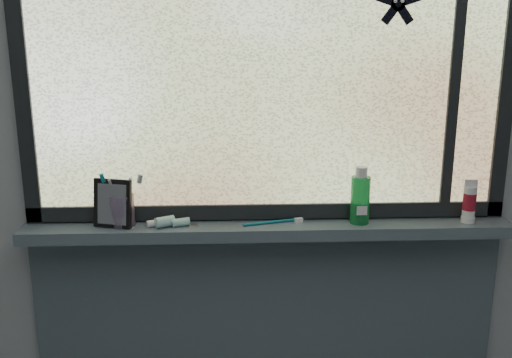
{
  "coord_description": "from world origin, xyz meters",
  "views": [
    {
      "loc": [
        -0.12,
        -0.55,
        1.63
      ],
      "look_at": [
        -0.05,
        1.05,
        1.22
      ],
      "focal_mm": 40.0,
      "sensor_mm": 36.0,
      "label": 1
    }
  ],
  "objects": [
    {
      "name": "frame_right",
      "position": [
        0.78,
        1.28,
        1.53
      ],
      "size": [
        0.05,
        0.03,
        1.1
      ],
      "primitive_type": "cube",
      "color": "black",
      "rests_on": "wall_back"
    },
    {
      "name": "cream_tube",
      "position": [
        0.66,
        1.22,
        1.1
      ],
      "size": [
        0.05,
        0.05,
        0.1
      ],
      "primitive_type": "cylinder",
      "rotation": [
        0.0,
        0.0,
        -0.33
      ],
      "color": "silver",
      "rests_on": "windowsill"
    },
    {
      "name": "frame_left",
      "position": [
        -0.78,
        1.28,
        1.53
      ],
      "size": [
        0.05,
        0.03,
        1.1
      ],
      "primitive_type": "cube",
      "color": "black",
      "rests_on": "wall_back"
    },
    {
      "name": "frame_mullion",
      "position": [
        0.6,
        1.28,
        1.53
      ],
      "size": [
        0.03,
        0.03,
        1.0
      ],
      "primitive_type": "cube",
      "color": "black",
      "rests_on": "wall_back"
    },
    {
      "name": "toothbrush_cup",
      "position": [
        -0.48,
        1.24,
        1.07
      ],
      "size": [
        0.1,
        0.1,
        0.1
      ],
      "primitive_type": "cylinder",
      "rotation": [
        0.0,
        0.0,
        0.34
      ],
      "color": "#B392C1",
      "rests_on": "windowsill"
    },
    {
      "name": "sill_apron",
      "position": [
        0.0,
        1.29,
        0.49
      ],
      "size": [
        1.62,
        0.02,
        0.98
      ],
      "primitive_type": "cube",
      "color": "#485660",
      "rests_on": "floor"
    },
    {
      "name": "frame_bottom",
      "position": [
        0.0,
        1.28,
        1.05
      ],
      "size": [
        1.6,
        0.03,
        0.05
      ],
      "primitive_type": "cube",
      "color": "black",
      "rests_on": "windowsill"
    },
    {
      "name": "wall_back",
      "position": [
        0.0,
        1.3,
        1.25
      ],
      "size": [
        3.0,
        0.01,
        2.5
      ],
      "primitive_type": "cube",
      "color": "#9EA3A8",
      "rests_on": "ground"
    },
    {
      "name": "toothbrush_lying",
      "position": [
        -0.0,
        1.23,
        1.03
      ],
      "size": [
        0.22,
        0.08,
        0.01
      ],
      "primitive_type": null,
      "rotation": [
        0.0,
        0.0,
        0.27
      ],
      "color": "#0E6C7F",
      "rests_on": "windowsill"
    },
    {
      "name": "mouthwash_bottle",
      "position": [
        0.3,
        1.23,
        1.12
      ],
      "size": [
        0.08,
        0.08,
        0.16
      ],
      "primitive_type": "cylinder",
      "rotation": [
        0.0,
        0.0,
        0.24
      ],
      "color": "green",
      "rests_on": "windowsill"
    },
    {
      "name": "window_pane",
      "position": [
        0.0,
        1.28,
        1.53
      ],
      "size": [
        1.5,
        0.01,
        1.0
      ],
      "primitive_type": "cube",
      "color": "silver",
      "rests_on": "wall_back"
    },
    {
      "name": "windowsill",
      "position": [
        0.0,
        1.23,
        1.0
      ],
      "size": [
        1.62,
        0.14,
        0.04
      ],
      "primitive_type": "cube",
      "color": "#485660",
      "rests_on": "wall_back"
    },
    {
      "name": "toothpaste_tube",
      "position": [
        -0.32,
        1.21,
        1.04
      ],
      "size": [
        0.2,
        0.12,
        0.03
      ],
      "primitive_type": null,
      "rotation": [
        0.0,
        0.0,
        0.42
      ],
      "color": "white",
      "rests_on": "windowsill"
    },
    {
      "name": "starfish_sticker",
      "position": [
        0.4,
        1.27,
        1.72
      ],
      "size": [
        0.15,
        0.02,
        0.15
      ],
      "primitive_type": null,
      "color": "black",
      "rests_on": "window_pane"
    },
    {
      "name": "vanity_mirror",
      "position": [
        -0.51,
        1.22,
        1.1
      ],
      "size": [
        0.14,
        0.1,
        0.16
      ],
      "primitive_type": "cube",
      "rotation": [
        0.0,
        0.0,
        -0.28
      ],
      "color": "black",
      "rests_on": "windowsill"
    }
  ]
}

